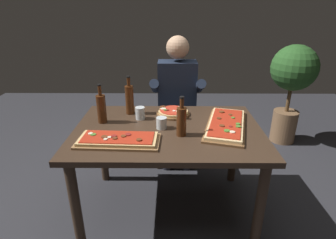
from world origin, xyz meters
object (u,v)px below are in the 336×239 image
object	(u,v)px
dining_table	(168,140)
pizza_rectangular_front	(118,140)
pizza_round_far	(173,112)
wine_bottle_dark	(130,99)
oil_bottle_amber	(181,121)
vinegar_bottle_green	(101,108)
potted_plant_corner	(292,80)
diner_chair	(177,116)
seated_diner	(177,97)
tumbler_near_camera	(162,124)
tumbler_far_side	(140,114)
pizza_rectangular_left	(226,124)

from	to	relation	value
dining_table	pizza_rectangular_front	size ratio (longest dim) A/B	2.47
pizza_rectangular_front	pizza_round_far	xyz separation A→B (m)	(0.37, 0.51, 0.00)
pizza_round_far	wine_bottle_dark	distance (m)	0.38
wine_bottle_dark	oil_bottle_amber	distance (m)	0.59
pizza_rectangular_front	vinegar_bottle_green	bearing A→B (deg)	118.15
vinegar_bottle_green	potted_plant_corner	bearing A→B (deg)	30.22
oil_bottle_amber	diner_chair	size ratio (longest dim) A/B	0.33
oil_bottle_amber	seated_diner	bearing A→B (deg)	90.60
oil_bottle_amber	tumbler_near_camera	distance (m)	0.20
vinegar_bottle_green	tumbler_far_side	bearing A→B (deg)	13.54
seated_diner	wine_bottle_dark	bearing A→B (deg)	-133.05
pizza_rectangular_front	oil_bottle_amber	world-z (taller)	oil_bottle_amber
oil_bottle_amber	wine_bottle_dark	bearing A→B (deg)	135.48
pizza_rectangular_front	vinegar_bottle_green	distance (m)	0.40
pizza_rectangular_front	tumbler_far_side	xyz separation A→B (m)	(0.11, 0.41, 0.02)
tumbler_far_side	tumbler_near_camera	bearing A→B (deg)	-45.93
dining_table	oil_bottle_amber	xyz separation A→B (m)	(0.10, -0.11, 0.21)
dining_table	vinegar_bottle_green	xyz separation A→B (m)	(-0.51, 0.11, 0.21)
wine_bottle_dark	dining_table	bearing A→B (deg)	-42.64
tumbler_near_camera	tumbler_far_side	world-z (taller)	tumbler_far_side
tumbler_far_side	vinegar_bottle_green	bearing A→B (deg)	-166.46
vinegar_bottle_green	tumbler_far_side	xyz separation A→B (m)	(0.29, 0.07, -0.07)
wine_bottle_dark	seated_diner	bearing A→B (deg)	46.95
dining_table	pizza_round_far	distance (m)	0.30
wine_bottle_dark	pizza_rectangular_left	bearing A→B (deg)	-19.50
pizza_rectangular_left	potted_plant_corner	size ratio (longest dim) A/B	0.58
oil_bottle_amber	vinegar_bottle_green	size ratio (longest dim) A/B	0.93
vinegar_bottle_green	tumbler_far_side	distance (m)	0.31
pizza_rectangular_front	pizza_rectangular_left	size ratio (longest dim) A/B	0.83
tumbler_near_camera	seated_diner	bearing A→B (deg)	79.71
pizza_round_far	diner_chair	distance (m)	0.64
tumbler_far_side	diner_chair	size ratio (longest dim) A/B	0.11
wine_bottle_dark	vinegar_bottle_green	size ratio (longest dim) A/B	1.05
dining_table	seated_diner	bearing A→B (deg)	83.31
dining_table	pizza_rectangular_front	distance (m)	0.42
pizza_rectangular_left	pizza_round_far	world-z (taller)	same
wine_bottle_dark	seated_diner	xyz separation A→B (m)	(0.41, 0.44, -0.13)
tumbler_near_camera	dining_table	bearing A→B (deg)	3.53
wine_bottle_dark	oil_bottle_amber	world-z (taller)	wine_bottle_dark
pizza_round_far	wine_bottle_dark	world-z (taller)	wine_bottle_dark
dining_table	potted_plant_corner	xyz separation A→B (m)	(1.44, 1.25, 0.14)
oil_bottle_amber	vinegar_bottle_green	bearing A→B (deg)	159.80
diner_chair	potted_plant_corner	size ratio (longest dim) A/B	0.73
oil_bottle_amber	tumbler_far_side	world-z (taller)	oil_bottle_amber
wine_bottle_dark	tumbler_near_camera	bearing A→B (deg)	-47.50
tumbler_near_camera	tumbler_far_side	size ratio (longest dim) A/B	0.87
wine_bottle_dark	seated_diner	world-z (taller)	seated_diner
pizza_rectangular_front	pizza_round_far	bearing A→B (deg)	53.49
pizza_rectangular_front	tumbler_far_side	bearing A→B (deg)	75.28
tumbler_far_side	pizza_rectangular_left	bearing A→B (deg)	-12.94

